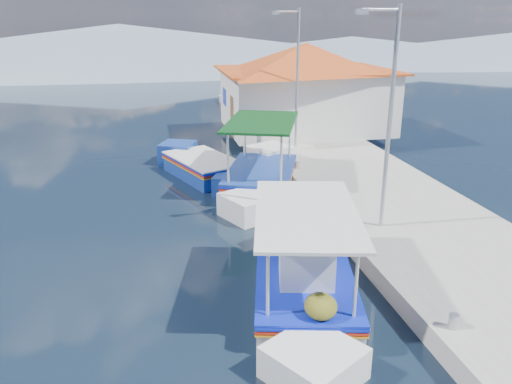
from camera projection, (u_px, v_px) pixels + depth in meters
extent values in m
plane|color=black|center=(234.00, 293.00, 12.05)|extent=(160.00, 160.00, 0.00)
cube|color=#A4A099|center=(366.00, 187.00, 18.64)|extent=(5.00, 44.00, 0.50)
cylinder|color=#A5A8AD|center=(453.00, 321.00, 9.78)|extent=(0.20, 0.20, 0.30)
cylinder|color=#A5A8AD|center=(355.00, 223.00, 14.41)|extent=(0.20, 0.20, 0.30)
cylinder|color=#A5A8AD|center=(297.00, 165.00, 19.96)|extent=(0.20, 0.20, 0.30)
cylinder|color=#A5A8AD|center=(264.00, 132.00, 25.50)|extent=(0.20, 0.20, 0.30)
cube|color=silver|center=(304.00, 292.00, 11.66)|extent=(2.95, 4.48, 0.90)
cube|color=silver|center=(255.00, 242.00, 13.97)|extent=(2.08, 2.08, 1.00)
cube|color=silver|center=(374.00, 360.00, 9.39)|extent=(2.02, 2.02, 0.86)
cube|color=#0D1FAD|center=(304.00, 276.00, 11.52)|extent=(3.04, 4.62, 0.06)
cube|color=red|center=(304.00, 279.00, 11.55)|extent=(3.04, 4.62, 0.05)
cube|color=orange|center=(304.00, 282.00, 11.57)|extent=(3.04, 4.62, 0.04)
cube|color=#0D1FAD|center=(304.00, 273.00, 11.50)|extent=(3.05, 4.58, 0.05)
cube|color=brown|center=(304.00, 275.00, 11.51)|extent=(2.77, 4.37, 0.05)
cube|color=silver|center=(312.00, 259.00, 11.09)|extent=(1.39, 1.46, 1.05)
cube|color=silver|center=(312.00, 236.00, 10.91)|extent=(1.52, 1.57, 0.06)
cylinder|color=beige|center=(240.00, 223.00, 12.42)|extent=(0.07, 0.07, 1.52)
cylinder|color=beige|center=(300.00, 212.00, 13.08)|extent=(0.07, 0.07, 1.52)
cylinder|color=beige|center=(312.00, 288.00, 9.45)|extent=(0.07, 0.07, 1.52)
cylinder|color=beige|center=(385.00, 270.00, 10.10)|extent=(0.07, 0.07, 1.52)
cube|color=silver|center=(307.00, 212.00, 11.01)|extent=(3.05, 4.51, 0.07)
ellipsoid|color=#4D5416|center=(264.00, 244.00, 12.42)|extent=(0.72, 0.79, 0.54)
ellipsoid|color=#4D5416|center=(280.00, 234.00, 13.10)|extent=(0.61, 0.67, 0.46)
ellipsoid|color=#4D5416|center=(356.00, 300.00, 10.03)|extent=(0.65, 0.71, 0.48)
sphere|color=#DF5A07|center=(328.00, 230.00, 12.14)|extent=(0.38, 0.38, 0.38)
cube|color=silver|center=(261.00, 183.00, 19.05)|extent=(3.53, 4.69, 1.07)
cube|color=silver|center=(226.00, 162.00, 21.27)|extent=(2.15, 2.15, 1.18)
cube|color=silver|center=(304.00, 205.00, 16.86)|extent=(2.09, 2.09, 1.01)
cube|color=#0D1FAD|center=(261.00, 171.00, 18.89)|extent=(3.63, 4.83, 0.07)
cube|color=red|center=(261.00, 173.00, 18.92)|extent=(3.63, 4.83, 0.06)
cube|color=orange|center=(261.00, 175.00, 18.94)|extent=(3.63, 4.83, 0.04)
cube|color=navy|center=(261.00, 169.00, 18.86)|extent=(3.64, 4.80, 0.06)
cube|color=brown|center=(261.00, 170.00, 18.87)|extent=(3.33, 4.55, 0.06)
cylinder|color=beige|center=(217.00, 140.00, 19.55)|extent=(0.08, 0.08, 1.80)
cylinder|color=beige|center=(257.00, 134.00, 20.43)|extent=(0.08, 0.08, 1.80)
cylinder|color=beige|center=(266.00, 161.00, 16.72)|extent=(0.08, 0.08, 1.80)
cylinder|color=beige|center=(310.00, 153.00, 17.60)|extent=(0.08, 0.08, 1.80)
cube|color=#0B3B15|center=(261.00, 122.00, 18.28)|extent=(3.63, 4.73, 0.08)
cube|color=navy|center=(204.00, 171.00, 20.57)|extent=(3.13, 4.09, 1.01)
cube|color=navy|center=(219.00, 153.00, 22.79)|extent=(1.81, 1.81, 1.12)
cube|color=navy|center=(186.00, 190.00, 18.38)|extent=(1.76, 1.76, 0.96)
cube|color=#0D1FAD|center=(204.00, 160.00, 20.41)|extent=(3.23, 4.21, 0.06)
cube|color=red|center=(204.00, 162.00, 20.44)|extent=(3.23, 4.21, 0.05)
cube|color=orange|center=(204.00, 164.00, 20.47)|extent=(3.23, 4.21, 0.04)
cube|color=silver|center=(204.00, 158.00, 20.39)|extent=(3.23, 4.19, 0.05)
cube|color=brown|center=(204.00, 159.00, 20.40)|extent=(2.97, 3.97, 0.05)
cube|color=silver|center=(305.00, 101.00, 26.44)|extent=(8.00, 6.00, 3.00)
cube|color=#B93919|center=(306.00, 70.00, 25.93)|extent=(8.64, 6.48, 0.10)
pyramid|color=#B93919|center=(306.00, 57.00, 25.71)|extent=(10.49, 10.49, 1.40)
cube|color=brown|center=(232.00, 117.00, 24.93)|extent=(0.06, 1.00, 2.00)
cube|color=#0D1FAD|center=(225.00, 97.00, 27.04)|extent=(0.06, 1.20, 0.90)
cylinder|color=#A5A8AD|center=(390.00, 122.00, 13.62)|extent=(0.12, 0.12, 6.00)
cylinder|color=#A5A8AD|center=(381.00, 9.00, 12.58)|extent=(1.00, 0.08, 0.08)
cube|color=#A5A8AD|center=(362.00, 12.00, 12.51)|extent=(0.30, 0.14, 0.14)
cylinder|color=#A5A8AD|center=(297.00, 82.00, 21.94)|extent=(0.12, 0.12, 6.00)
cylinder|color=#A5A8AD|center=(287.00, 12.00, 20.91)|extent=(1.00, 0.08, 0.08)
cube|color=#A5A8AD|center=(275.00, 13.00, 20.83)|extent=(0.30, 0.14, 0.14)
cone|color=slate|center=(120.00, 47.00, 62.09)|extent=(96.00, 96.00, 5.50)
cone|color=slate|center=(351.00, 51.00, 68.05)|extent=(76.80, 76.80, 3.80)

